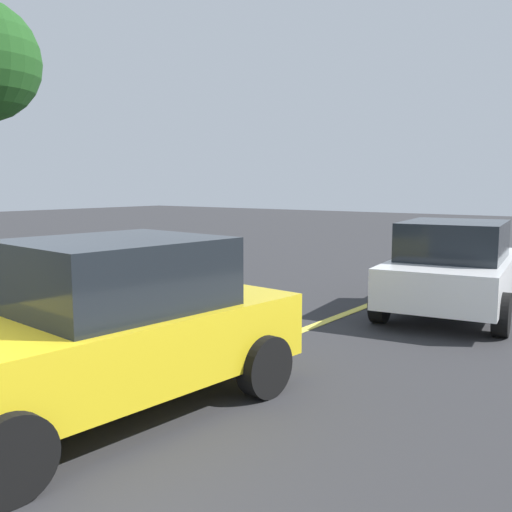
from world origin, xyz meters
The scene contains 3 objects.
lane_marking_centre centered at (3.00, 0.00, 0.01)m, with size 28.00×0.16×0.01m, color #E0D14C.
car_yellow_behind_van centered at (1.37, -0.09, 0.82)m, with size 4.01×2.31×1.65m.
car_white_near_curb centered at (7.63, -1.38, 0.79)m, with size 4.25×2.46×1.55m.
Camera 1 is at (-1.97, -4.39, 2.15)m, focal length 39.87 mm.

